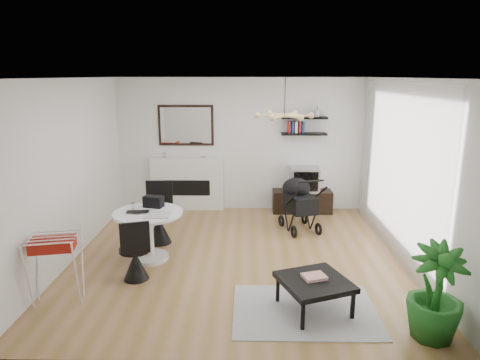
{
  "coord_description": "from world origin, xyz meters",
  "views": [
    {
      "loc": [
        0.16,
        -6.14,
        2.74
      ],
      "look_at": [
        0.03,
        0.4,
        1.13
      ],
      "focal_mm": 32.0,
      "sensor_mm": 36.0,
      "label": 1
    }
  ],
  "objects_px": {
    "stroller": "(299,205)",
    "crt_tv": "(305,179)",
    "potted_plant": "(436,293)",
    "fireplace": "(187,177)",
    "coffee_table": "(314,283)",
    "dining_table": "(149,228)",
    "tv_console": "(302,201)",
    "drying_rack": "(56,267)"
  },
  "relations": [
    {
      "from": "stroller",
      "to": "crt_tv",
      "type": "bearing_deg",
      "value": 60.43
    },
    {
      "from": "stroller",
      "to": "potted_plant",
      "type": "bearing_deg",
      "value": -89.5
    },
    {
      "from": "fireplace",
      "to": "coffee_table",
      "type": "relative_size",
      "value": 2.22
    },
    {
      "from": "coffee_table",
      "to": "crt_tv",
      "type": "bearing_deg",
      "value": 84.68
    },
    {
      "from": "fireplace",
      "to": "dining_table",
      "type": "relative_size",
      "value": 2.08
    },
    {
      "from": "tv_console",
      "to": "fireplace",
      "type": "bearing_deg",
      "value": 176.55
    },
    {
      "from": "tv_console",
      "to": "stroller",
      "type": "distance_m",
      "value": 1.05
    },
    {
      "from": "tv_console",
      "to": "drying_rack",
      "type": "bearing_deg",
      "value": -133.31
    },
    {
      "from": "tv_console",
      "to": "coffee_table",
      "type": "distance_m",
      "value": 3.82
    },
    {
      "from": "drying_rack",
      "to": "stroller",
      "type": "bearing_deg",
      "value": 27.15
    },
    {
      "from": "coffee_table",
      "to": "tv_console",
      "type": "bearing_deg",
      "value": 85.2
    },
    {
      "from": "tv_console",
      "to": "crt_tv",
      "type": "xyz_separation_m",
      "value": [
        0.03,
        -0.0,
        0.47
      ]
    },
    {
      "from": "crt_tv",
      "to": "drying_rack",
      "type": "height_order",
      "value": "crt_tv"
    },
    {
      "from": "dining_table",
      "to": "stroller",
      "type": "distance_m",
      "value": 2.78
    },
    {
      "from": "fireplace",
      "to": "coffee_table",
      "type": "height_order",
      "value": "fireplace"
    },
    {
      "from": "fireplace",
      "to": "crt_tv",
      "type": "relative_size",
      "value": 3.8
    },
    {
      "from": "stroller",
      "to": "fireplace",
      "type": "bearing_deg",
      "value": 134.96
    },
    {
      "from": "tv_console",
      "to": "crt_tv",
      "type": "relative_size",
      "value": 2.1
    },
    {
      "from": "fireplace",
      "to": "crt_tv",
      "type": "height_order",
      "value": "fireplace"
    },
    {
      "from": "drying_rack",
      "to": "coffee_table",
      "type": "relative_size",
      "value": 0.89
    },
    {
      "from": "tv_console",
      "to": "drying_rack",
      "type": "distance_m",
      "value": 5.03
    },
    {
      "from": "fireplace",
      "to": "tv_console",
      "type": "height_order",
      "value": "fireplace"
    },
    {
      "from": "fireplace",
      "to": "dining_table",
      "type": "distance_m",
      "value": 2.55
    },
    {
      "from": "crt_tv",
      "to": "stroller",
      "type": "distance_m",
      "value": 1.06
    },
    {
      "from": "dining_table",
      "to": "crt_tv",
      "type": "bearing_deg",
      "value": 42.14
    },
    {
      "from": "fireplace",
      "to": "drying_rack",
      "type": "distance_m",
      "value": 3.96
    },
    {
      "from": "fireplace",
      "to": "potted_plant",
      "type": "height_order",
      "value": "fireplace"
    },
    {
      "from": "dining_table",
      "to": "drying_rack",
      "type": "xyz_separation_m",
      "value": [
        -0.85,
        -1.27,
        -0.04
      ]
    },
    {
      "from": "drying_rack",
      "to": "potted_plant",
      "type": "distance_m",
      "value": 4.36
    },
    {
      "from": "dining_table",
      "to": "tv_console",
      "type": "bearing_deg",
      "value": 42.56
    },
    {
      "from": "stroller",
      "to": "potted_plant",
      "type": "distance_m",
      "value": 3.47
    },
    {
      "from": "dining_table",
      "to": "coffee_table",
      "type": "bearing_deg",
      "value": -31.76
    },
    {
      "from": "fireplace",
      "to": "dining_table",
      "type": "bearing_deg",
      "value": -95.24
    },
    {
      "from": "crt_tv",
      "to": "potted_plant",
      "type": "height_order",
      "value": "potted_plant"
    },
    {
      "from": "dining_table",
      "to": "potted_plant",
      "type": "bearing_deg",
      "value": -29.2
    },
    {
      "from": "drying_rack",
      "to": "stroller",
      "type": "relative_size",
      "value": 0.83
    },
    {
      "from": "crt_tv",
      "to": "drying_rack",
      "type": "relative_size",
      "value": 0.66
    },
    {
      "from": "fireplace",
      "to": "drying_rack",
      "type": "xyz_separation_m",
      "value": [
        -1.08,
        -3.8,
        -0.23
      ]
    },
    {
      "from": "fireplace",
      "to": "potted_plant",
      "type": "distance_m",
      "value": 5.52
    },
    {
      "from": "tv_console",
      "to": "drying_rack",
      "type": "xyz_separation_m",
      "value": [
        -3.45,
        -3.66,
        0.23
      ]
    },
    {
      "from": "crt_tv",
      "to": "tv_console",
      "type": "bearing_deg",
      "value": 174.59
    },
    {
      "from": "fireplace",
      "to": "crt_tv",
      "type": "bearing_deg",
      "value": -3.48
    }
  ]
}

